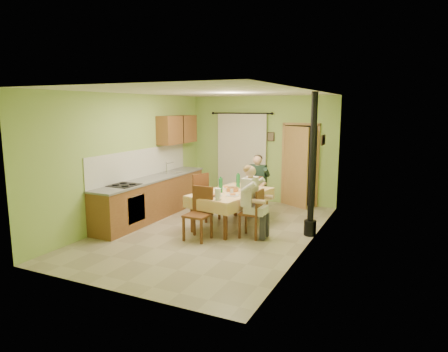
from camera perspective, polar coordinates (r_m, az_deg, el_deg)
The scene contains 17 objects.
floor at distance 8.28m, azimuth -1.88°, elevation -7.85°, with size 4.00×6.00×0.01m, color tan.
room_shell at distance 7.92m, azimuth -1.95°, elevation 4.80°, with size 4.04×6.04×2.82m.
kitchen_run at distance 9.34m, azimuth -10.12°, elevation -2.89°, with size 0.64×3.64×1.56m.
upper_cabinets at distance 10.28m, azimuth -6.67°, elevation 6.61°, with size 0.35×1.40×0.70m, color brown.
curtain at distance 10.82m, azimuth 2.52°, elevation 3.17°, with size 1.70×0.07×2.22m.
doorway at distance 10.32m, azimuth 10.53°, elevation 1.51°, with size 0.96×0.47×2.15m.
dining_table at distance 8.47m, azimuth 1.00°, elevation -4.75°, with size 1.41×1.99×0.76m.
tableware at distance 8.28m, azimuth 0.62°, elevation -1.93°, with size 0.68×1.63×0.33m.
chair_far at distance 9.44m, azimuth 4.66°, elevation -3.84°, with size 0.43×0.43×0.96m.
chair_near at distance 7.70m, azimuth -3.72°, elevation -6.94°, with size 0.46×0.46×1.01m.
chair_right at distance 7.83m, azimuth 3.96°, elevation -6.68°, with size 0.40×0.40×0.95m.
chair_left at distance 9.06m, azimuth -2.53°, elevation -4.37°, with size 0.59×0.59×1.02m.
man_far at distance 9.33m, azimuth 4.73°, elevation -0.30°, with size 0.60×0.48×1.39m.
man_right at distance 7.69m, azimuth 3.92°, elevation -2.46°, with size 0.47×0.58×1.39m.
stove_flue at distance 7.94m, azimuth 12.40°, elevation -1.20°, with size 0.24×0.24×2.80m.
picture_back at distance 10.56m, azimuth 6.71°, elevation 5.61°, with size 0.19×0.03×0.23m, color black.
picture_right at distance 8.40m, azimuth 14.01°, elevation 5.01°, with size 0.03×0.31×0.21m, color brown.
Camera 1 is at (3.62, -7.01, 2.50)m, focal length 32.00 mm.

